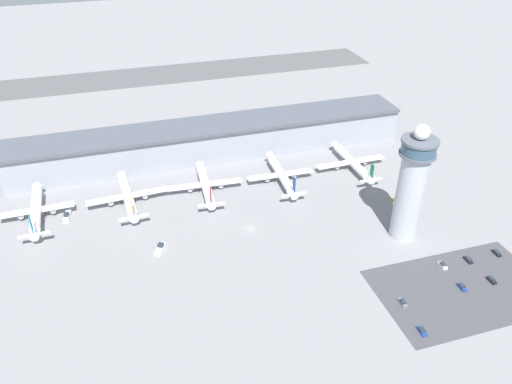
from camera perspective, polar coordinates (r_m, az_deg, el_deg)
name	(u,v)px	position (r m, az deg, el deg)	size (l,w,h in m)	color
ground_plane	(250,229)	(216.97, -0.73, -4.20)	(1000.00, 1000.00, 0.00)	gray
terminal_building	(213,140)	(270.21, -4.93, 5.98)	(209.49, 25.00, 18.87)	#9399A3
runway_strip	(174,74)	(401.15, -9.38, 13.22)	(314.23, 44.00, 0.01)	#515154
control_tower	(412,185)	(209.01, 17.36, 0.76)	(14.49, 14.49, 51.26)	#ADB2BC
parking_lot_surface	(462,289)	(203.13, 22.48, -10.22)	(64.00, 40.00, 0.01)	#424247
airplane_gate_alpha	(36,210)	(240.69, -23.85, -1.89)	(32.13, 41.41, 14.34)	white
airplane_gate_bravo	(127,196)	(237.67, -14.48, -0.43)	(37.62, 39.98, 14.18)	silver
airplane_gate_charlie	(205,184)	(240.46, -5.81, 0.89)	(35.90, 39.38, 13.58)	silver
airplane_gate_delta	(281,174)	(247.39, 2.87, 2.03)	(33.67, 41.55, 13.55)	silver
airplane_gate_echo	(352,162)	(263.18, 10.88, 3.42)	(38.05, 41.72, 13.04)	white
service_truck_catering	(400,199)	(244.15, 16.12, -0.74)	(6.86, 3.77, 2.82)	black
service_truck_fuel	(67,216)	(238.00, -20.76, -2.59)	(3.38, 8.05, 3.20)	black
service_truck_baggage	(160,248)	(208.44, -10.86, -6.32)	(5.64, 7.44, 2.77)	black
car_white_wagon	(491,280)	(210.56, 25.32, -9.08)	(1.95, 4.20, 1.59)	black
car_yellow_taxi	(497,253)	(225.17, 25.80, -6.30)	(1.79, 4.35, 1.42)	black
car_grey_coupe	(422,331)	(182.13, 18.43, -14.83)	(1.94, 4.41, 1.49)	black
car_maroon_suv	(443,265)	(210.42, 20.55, -7.83)	(2.07, 4.55, 1.50)	black
car_green_van	(402,302)	(189.81, 16.40, -12.02)	(1.82, 4.48, 1.57)	black
car_blue_compact	(462,287)	(203.07, 22.47, -9.99)	(1.85, 4.27, 1.60)	black
car_silver_sedan	(468,260)	(216.84, 23.09, -7.15)	(2.01, 4.40, 1.41)	black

